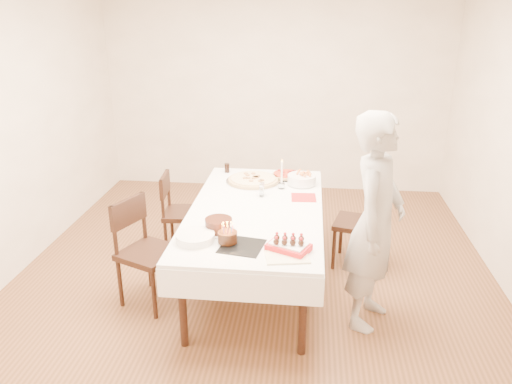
# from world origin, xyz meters

# --- Properties ---
(floor) EXTENTS (5.00, 5.00, 0.00)m
(floor) POSITION_xyz_m (0.00, 0.00, 0.00)
(floor) COLOR #56351D
(floor) RESTS_ON ground
(wall_back) EXTENTS (4.50, 0.04, 2.70)m
(wall_back) POSITION_xyz_m (0.00, 2.50, 1.35)
(wall_back) COLOR #F3E3CC
(wall_back) RESTS_ON floor
(wall_front) EXTENTS (4.50, 0.04, 2.70)m
(wall_front) POSITION_xyz_m (0.00, -2.50, 1.35)
(wall_front) COLOR #F3E3CC
(wall_front) RESTS_ON floor
(wall_left) EXTENTS (0.04, 5.00, 2.70)m
(wall_left) POSITION_xyz_m (-2.25, 0.00, 1.35)
(wall_left) COLOR #F3E3CC
(wall_left) RESTS_ON floor
(dining_table) EXTENTS (1.85, 2.41, 0.75)m
(dining_table) POSITION_xyz_m (0.02, -0.10, 0.38)
(dining_table) COLOR white
(dining_table) RESTS_ON floor
(chair_right_savory) EXTENTS (0.54, 0.54, 0.87)m
(chair_right_savory) POSITION_xyz_m (0.95, 0.37, 0.44)
(chair_right_savory) COLOR black
(chair_right_savory) RESTS_ON floor
(chair_left_savory) EXTENTS (0.47, 0.47, 0.84)m
(chair_left_savory) POSITION_xyz_m (-0.77, 0.46, 0.42)
(chair_left_savory) COLOR black
(chair_left_savory) RESTS_ON floor
(chair_left_dessert) EXTENTS (0.62, 0.62, 0.92)m
(chair_left_dessert) POSITION_xyz_m (-0.83, -0.49, 0.46)
(chair_left_dessert) COLOR black
(chair_left_dessert) RESTS_ON floor
(person) EXTENTS (0.61, 0.73, 1.72)m
(person) POSITION_xyz_m (0.99, -0.54, 0.86)
(person) COLOR #A9A59F
(person) RESTS_ON floor
(pizza_white) EXTENTS (0.68, 0.68, 0.04)m
(pizza_white) POSITION_xyz_m (-0.08, 0.57, 0.77)
(pizza_white) COLOR beige
(pizza_white) RESTS_ON dining_table
(pizza_pepperoni) EXTENTS (0.40, 0.40, 0.04)m
(pizza_pepperoni) POSITION_xyz_m (0.24, 0.75, 0.77)
(pizza_pepperoni) COLOR red
(pizza_pepperoni) RESTS_ON dining_table
(red_placemat) EXTENTS (0.24, 0.24, 0.01)m
(red_placemat) POSITION_xyz_m (0.43, 0.19, 0.75)
(red_placemat) COLOR #B21E1E
(red_placemat) RESTS_ON dining_table
(pasta_bowl) EXTENTS (0.31, 0.31, 0.09)m
(pasta_bowl) POSITION_xyz_m (0.40, 0.55, 0.80)
(pasta_bowl) COLOR white
(pasta_bowl) RESTS_ON dining_table
(taper_candle) EXTENTS (0.08, 0.08, 0.30)m
(taper_candle) POSITION_xyz_m (0.22, 0.41, 0.90)
(taper_candle) COLOR white
(taper_candle) RESTS_ON dining_table
(shaker_pair) EXTENTS (0.11, 0.11, 0.12)m
(shaker_pair) POSITION_xyz_m (0.05, 0.18, 0.81)
(shaker_pair) COLOR white
(shaker_pair) RESTS_ON dining_table
(cola_glass) EXTENTS (0.07, 0.07, 0.10)m
(cola_glass) POSITION_xyz_m (-0.38, 0.83, 0.80)
(cola_glass) COLOR black
(cola_glass) RESTS_ON dining_table
(layer_cake) EXTENTS (0.30, 0.30, 0.11)m
(layer_cake) POSITION_xyz_m (-0.21, -0.60, 0.80)
(layer_cake) COLOR #32150C
(layer_cake) RESTS_ON dining_table
(cake_board) EXTENTS (0.35, 0.35, 0.01)m
(cake_board) POSITION_xyz_m (-0.00, -0.83, 0.75)
(cake_board) COLOR black
(cake_board) RESTS_ON dining_table
(birthday_cake) EXTENTS (0.16, 0.16, 0.15)m
(birthday_cake) POSITION_xyz_m (-0.11, -0.79, 0.84)
(birthday_cake) COLOR #3B1E10
(birthday_cake) RESTS_ON dining_table
(strawberry_box) EXTENTS (0.35, 0.30, 0.07)m
(strawberry_box) POSITION_xyz_m (0.34, -0.86, 0.79)
(strawberry_box) COLOR red
(strawberry_box) RESTS_ON dining_table
(box_lid) EXTENTS (0.34, 0.25, 0.03)m
(box_lid) POSITION_xyz_m (0.34, -0.97, 0.75)
(box_lid) COLOR beige
(box_lid) RESTS_ON dining_table
(plate_stack) EXTENTS (0.35, 0.35, 0.06)m
(plate_stack) POSITION_xyz_m (-0.36, -0.78, 0.78)
(plate_stack) COLOR white
(plate_stack) RESTS_ON dining_table
(china_plate) EXTENTS (0.20, 0.20, 0.01)m
(china_plate) POSITION_xyz_m (-0.38, -0.72, 0.75)
(china_plate) COLOR white
(china_plate) RESTS_ON dining_table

